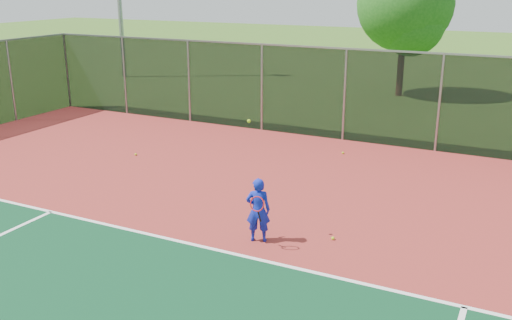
{
  "coord_description": "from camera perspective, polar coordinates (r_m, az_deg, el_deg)",
  "views": [
    {
      "loc": [
        2.56,
        -5.73,
        5.05
      ],
      "look_at": [
        -2.76,
        5.0,
        1.3
      ],
      "focal_mm": 40.0,
      "sensor_mm": 36.0,
      "label": 1
    }
  ],
  "objects": [
    {
      "name": "court_apron",
      "position": [
        9.58,
        7.04,
        -14.51
      ],
      "size": [
        30.0,
        20.0,
        0.02
      ],
      "primitive_type": "cube",
      "color": "maroon",
      "rests_on": "ground"
    },
    {
      "name": "fence_back",
      "position": [
        18.25,
        17.88,
        5.54
      ],
      "size": [
        30.0,
        0.06,
        3.03
      ],
      "color": "black",
      "rests_on": "court_apron"
    },
    {
      "name": "tennis_player",
      "position": [
        11.44,
        0.21,
        -4.99
      ],
      "size": [
        0.59,
        0.65,
        2.48
      ],
      "color": "#1220A9",
      "rests_on": "court_apron"
    },
    {
      "name": "practice_ball_0",
      "position": [
        17.64,
        -11.94,
        0.55
      ],
      "size": [
        0.07,
        0.07,
        0.07
      ],
      "primitive_type": "sphere",
      "color": "#ACCB17",
      "rests_on": "court_apron"
    },
    {
      "name": "practice_ball_3",
      "position": [
        17.62,
        8.69,
        0.72
      ],
      "size": [
        0.07,
        0.07,
        0.07
      ],
      "primitive_type": "sphere",
      "color": "#ACCB17",
      "rests_on": "court_apron"
    },
    {
      "name": "practice_ball_6",
      "position": [
        11.83,
        7.7,
        -7.76
      ],
      "size": [
        0.07,
        0.07,
        0.07
      ],
      "primitive_type": "sphere",
      "color": "#ACCB17",
      "rests_on": "court_apron"
    },
    {
      "name": "tree_back_left",
      "position": [
        26.92,
        14.86,
        14.46
      ],
      "size": [
        4.27,
        4.27,
        6.27
      ],
      "color": "#3C2216",
      "rests_on": "ground"
    }
  ]
}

